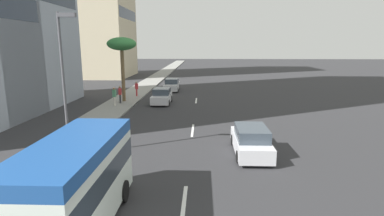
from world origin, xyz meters
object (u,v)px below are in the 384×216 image
at_px(car_fourth, 162,96).
at_px(minibus_lead, 76,182).
at_px(car_third, 172,85).
at_px(pedestrian_near_lamp, 120,94).
at_px(pedestrian_mid_block, 114,95).
at_px(street_lamp, 64,70).
at_px(pedestrian_by_tree, 137,88).
at_px(car_second, 251,141).
at_px(palm_tree, 122,46).

bearing_deg(car_fourth, minibus_lead, 0.37).
xyz_separation_m(car_third, pedestrian_near_lamp, (-9.80, 4.33, 0.36)).
distance_m(pedestrian_mid_block, street_lamp, 13.83).
bearing_deg(pedestrian_by_tree, street_lamp, 54.13).
distance_m(car_second, pedestrian_mid_block, 16.89).
height_order(car_third, pedestrian_mid_block, pedestrian_mid_block).
height_order(pedestrian_mid_block, street_lamp, street_lamp).
bearing_deg(pedestrian_by_tree, minibus_lead, 60.52).
distance_m(car_third, car_fourth, 9.17).
bearing_deg(pedestrian_near_lamp, car_second, -70.50).
bearing_deg(car_fourth, palm_tree, -96.66).
bearing_deg(car_third, pedestrian_mid_block, -21.54).
relative_size(car_third, pedestrian_near_lamp, 2.57).
relative_size(palm_tree, street_lamp, 0.89).
xyz_separation_m(car_fourth, pedestrian_mid_block, (-2.16, 4.33, 0.42)).
xyz_separation_m(car_third, pedestrian_by_tree, (-5.39, 3.58, 0.31)).
relative_size(car_second, street_lamp, 0.62).
relative_size(car_third, pedestrian_by_tree, 2.67).
distance_m(car_third, pedestrian_by_tree, 6.48).
height_order(minibus_lead, car_second, minibus_lead).
bearing_deg(street_lamp, car_third, -7.11).
bearing_deg(palm_tree, street_lamp, -175.85).
height_order(minibus_lead, car_fourth, minibus_lead).
distance_m(car_second, palm_tree, 19.49).
bearing_deg(car_second, pedestrian_near_lamp, 38.18).
relative_size(car_third, street_lamp, 0.60).
height_order(car_second, pedestrian_near_lamp, pedestrian_near_lamp).
bearing_deg(street_lamp, pedestrian_mid_block, 6.01).
xyz_separation_m(car_second, street_lamp, (-0.71, 9.85, 3.93)).
distance_m(car_second, pedestrian_by_tree, 21.24).
bearing_deg(car_third, car_fourth, -0.88).
distance_m(pedestrian_by_tree, street_lamp, 19.58).
bearing_deg(minibus_lead, pedestrian_mid_block, -167.31).
bearing_deg(car_third, pedestrian_near_lamp, -23.83).
xyz_separation_m(car_fourth, pedestrian_by_tree, (3.78, 3.44, 0.32)).
bearing_deg(pedestrian_by_tree, car_fourth, 94.90).
distance_m(palm_tree, street_lamp, 16.03).
distance_m(minibus_lead, car_second, 9.99).
height_order(minibus_lead, palm_tree, palm_tree).
bearing_deg(palm_tree, minibus_lead, -169.36).
bearing_deg(minibus_lead, palm_tree, -169.36).
xyz_separation_m(car_fourth, pedestrian_near_lamp, (-0.63, 4.19, 0.37)).
distance_m(minibus_lead, pedestrian_by_tree, 26.07).
height_order(minibus_lead, pedestrian_mid_block, minibus_lead).
height_order(car_third, pedestrian_by_tree, pedestrian_by_tree).
distance_m(car_second, car_fourth, 16.29).
bearing_deg(pedestrian_mid_block, palm_tree, -70.55).
distance_m(pedestrian_by_tree, palm_tree, 5.89).
bearing_deg(minibus_lead, car_fourth, -179.63).
distance_m(car_second, pedestrian_near_lamp, 17.97).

